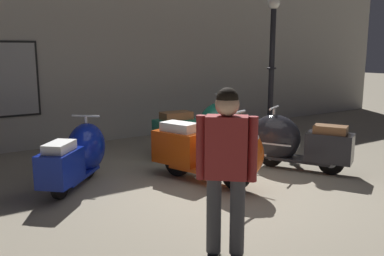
% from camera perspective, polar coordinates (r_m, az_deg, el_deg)
% --- Properties ---
extents(ground_plane, '(60.00, 60.00, 0.00)m').
position_cam_1_polar(ground_plane, '(6.10, 4.85, -8.21)').
color(ground_plane, gray).
extents(showroom_back_wall, '(18.00, 0.24, 3.94)m').
position_cam_1_polar(showroom_back_wall, '(9.32, -10.96, 10.48)').
color(showroom_back_wall, '#ADA89E').
rests_on(showroom_back_wall, ground).
extents(scooter_0, '(1.44, 1.52, 1.00)m').
position_cam_1_polar(scooter_0, '(6.35, -15.32, -3.50)').
color(scooter_0, black).
rests_on(scooter_0, ground).
extents(scooter_1, '(1.10, 1.92, 1.13)m').
position_cam_1_polar(scooter_1, '(6.07, 3.23, -3.20)').
color(scooter_1, black).
rests_on(scooter_1, ground).
extents(scooter_2, '(1.88, 0.64, 1.13)m').
position_cam_1_polar(scooter_2, '(7.90, 2.21, 0.08)').
color(scooter_2, black).
rests_on(scooter_2, ground).
extents(scooter_3, '(1.24, 1.72, 1.04)m').
position_cam_1_polar(scooter_3, '(7.08, 13.49, -1.82)').
color(scooter_3, black).
rests_on(scooter_3, ground).
extents(lamppost, '(0.28, 0.28, 3.02)m').
position_cam_1_polar(lamppost, '(8.65, 10.93, 7.40)').
color(lamppost, black).
rests_on(lamppost, ground).
extents(visitor_1, '(0.44, 0.42, 1.65)m').
position_cam_1_polar(visitor_1, '(3.79, 4.77, -4.90)').
color(visitor_1, black).
rests_on(visitor_1, ground).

